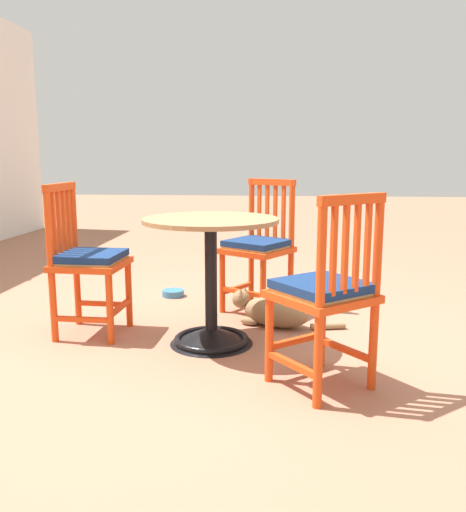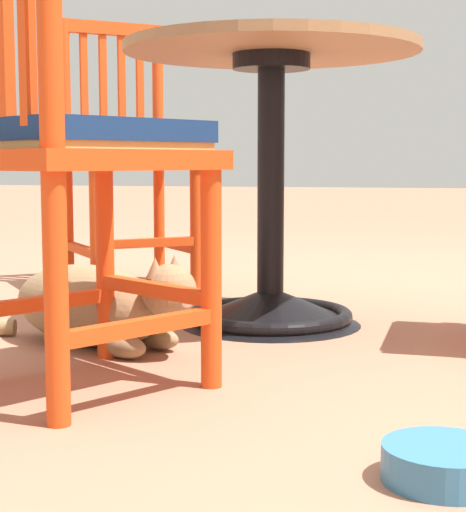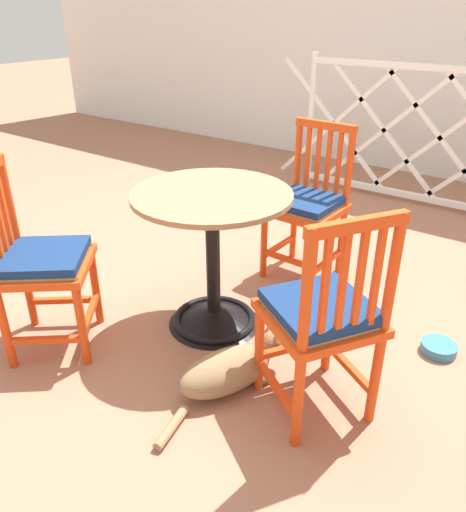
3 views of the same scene
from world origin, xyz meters
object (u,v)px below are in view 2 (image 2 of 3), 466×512
Objects in this scene: orange_chair_by_planter at (72,152)px; pet_water_bowl at (445,464)px; tabby_cat at (99,307)px; cafe_table at (271,217)px; orange_chair_at_corner at (127,157)px.

orange_chair_by_planter reaches higher than pet_water_bowl.
cafe_table is at bearing 137.49° from tabby_cat.
orange_chair_by_planter is at bearing 16.03° from orange_chair_at_corner.
tabby_cat is at bearing -164.55° from orange_chair_by_planter.
pet_water_bowl is (0.67, 0.77, -0.07)m from tabby_cat.
pet_water_bowl is at bearing 33.30° from orange_chair_at_corner.
orange_chair_at_corner is at bearing -163.75° from tabby_cat.
cafe_table is 0.83× the size of orange_chair_at_corner.
cafe_table reaches higher than pet_water_bowl.
pet_water_bowl is at bearing 48.98° from tabby_cat.
tabby_cat is at bearing -131.02° from pet_water_bowl.
tabby_cat is (0.36, -0.33, -0.19)m from cafe_table.
pet_water_bowl is (0.32, 0.67, -0.42)m from orange_chair_by_planter.
tabby_cat is 4.33× the size of pet_water_bowl.
cafe_table is at bearing 47.92° from orange_chair_at_corner.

